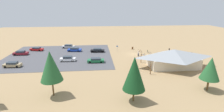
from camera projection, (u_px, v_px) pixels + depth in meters
name	position (u px, v px, depth m)	size (l,w,h in m)	color
ground	(133.00, 54.00, 57.48)	(160.00, 160.00, 0.00)	#9E7F56
parking_lot_asphalt	(60.00, 56.00, 55.86)	(33.09, 28.51, 0.05)	#4C4C51
bike_pavilion	(174.00, 57.00, 45.02)	(15.35, 9.10, 4.80)	beige
trash_bin	(132.00, 48.00, 63.93)	(0.60, 0.60, 0.90)	brown
lot_sign	(117.00, 48.00, 60.60)	(0.56, 0.08, 2.20)	#99999E
pine_midwest	(134.00, 73.00, 28.19)	(3.83, 3.83, 7.92)	brown
pine_center	(211.00, 68.00, 32.09)	(3.54, 3.54, 6.61)	brown
pine_east	(51.00, 66.00, 29.85)	(3.90, 3.90, 8.35)	brown
bicycle_white_yard_left	(184.00, 58.00, 52.08)	(0.91, 1.56, 0.86)	black
bicycle_silver_yard_front	(150.00, 53.00, 57.38)	(0.67, 1.58, 0.80)	black
bicycle_green_yard_right	(148.00, 51.00, 59.53)	(0.54, 1.76, 0.85)	black
bicycle_yellow_near_porch	(182.00, 54.00, 56.29)	(1.26, 1.19, 0.82)	black
bicycle_orange_lone_east	(140.00, 51.00, 60.00)	(0.79, 1.61, 0.85)	black
bicycle_purple_edge_north	(198.00, 59.00, 51.24)	(1.58, 0.65, 0.83)	black
bicycle_blue_near_sign	(143.00, 55.00, 55.39)	(1.52, 0.99, 0.82)	black
car_silver_front_row	(69.00, 46.00, 65.61)	(4.96, 2.25, 1.30)	#BCBCC1
car_white_inner_stall	(68.00, 59.00, 50.17)	(4.50, 1.91, 1.50)	white
car_tan_aisle_side	(12.00, 64.00, 45.42)	(4.47, 1.98, 1.41)	tan
car_blue_back_corner	(75.00, 49.00, 60.77)	(4.96, 2.46, 1.37)	#1E42B2
car_black_second_row	(98.00, 50.00, 59.88)	(4.86, 2.32, 1.36)	black
car_green_by_curb	(96.00, 60.00, 49.08)	(4.81, 2.09, 1.32)	#1E6B3D
car_red_mid_lot	(37.00, 49.00, 61.75)	(4.87, 2.87, 1.25)	red
car_maroon_near_entry	(21.00, 53.00, 56.39)	(4.58, 1.75, 1.42)	maroon
visitor_crossing_yard	(169.00, 50.00, 58.96)	(0.36, 0.36, 1.79)	#2D3347
visitor_at_bikes	(138.00, 53.00, 55.10)	(0.39, 0.36, 1.75)	#2D3347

